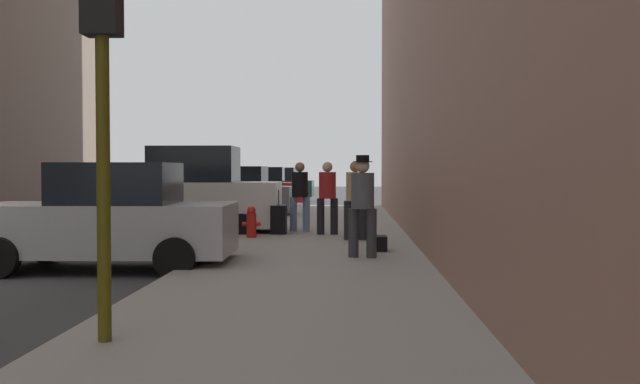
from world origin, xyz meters
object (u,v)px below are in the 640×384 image
at_px(pedestrian_in_red_jacket, 327,194).
at_px(rolling_suitcase, 279,219).
at_px(traffic_light, 102,46).
at_px(parked_silver_sedan, 108,219).
at_px(parked_dark_green_sedan, 274,185).
at_px(duffel_bag, 378,243).
at_px(parked_gray_coupe, 233,194).
at_px(pedestrian_with_beanie, 363,201).
at_px(pedestrian_in_jeans, 300,193).
at_px(parked_white_van, 189,195).
at_px(parked_red_hatchback, 258,189).
at_px(pedestrian_in_tan_coat, 355,196).
at_px(fire_hydrant, 251,222).

height_order(pedestrian_in_red_jacket, rolling_suitcase, pedestrian_in_red_jacket).
bearing_deg(traffic_light, parked_silver_sedan, 108.75).
height_order(parked_dark_green_sedan, duffel_bag, parked_dark_green_sedan).
relative_size(parked_silver_sedan, parked_gray_coupe, 1.00).
distance_m(parked_silver_sedan, pedestrian_in_red_jacket, 6.16).
xyz_separation_m(pedestrian_with_beanie, rolling_suitcase, (-1.92, 4.54, -0.65)).
relative_size(parked_dark_green_sedan, pedestrian_in_red_jacket, 2.47).
xyz_separation_m(pedestrian_in_jeans, pedestrian_in_red_jacket, (0.71, -0.87, 0.00)).
bearing_deg(parked_gray_coupe, pedestrian_in_red_jacket, -65.24).
bearing_deg(traffic_light, rolling_suitcase, 87.49).
xyz_separation_m(parked_white_van, pedestrian_with_beanie, (4.24, -5.22, 0.10)).
xyz_separation_m(traffic_light, duffel_bag, (2.70, 7.20, -2.47)).
bearing_deg(parked_dark_green_sedan, parked_red_hatchback, -90.00).
relative_size(parked_red_hatchback, pedestrian_in_tan_coat, 2.48).
bearing_deg(parked_gray_coupe, parked_dark_green_sedan, 90.00).
bearing_deg(fire_hydrant, pedestrian_in_tan_coat, -11.72).
bearing_deg(traffic_light, parked_dark_green_sedan, 93.39).
bearing_deg(parked_silver_sedan, duffel_bag, 20.83).
bearing_deg(pedestrian_with_beanie, parked_gray_coupe, 109.54).
relative_size(parked_dark_green_sedan, pedestrian_in_tan_coat, 2.47).
relative_size(parked_white_van, duffel_bag, 10.52).
bearing_deg(pedestrian_in_red_jacket, parked_silver_sedan, -124.53).
relative_size(traffic_light, pedestrian_in_red_jacket, 2.11).
bearing_deg(fire_hydrant, parked_white_van, 137.42).
height_order(parked_silver_sedan, parked_gray_coupe, same).
xyz_separation_m(parked_white_van, pedestrian_in_jeans, (2.78, 0.04, 0.07)).
distance_m(fire_hydrant, rolling_suitcase, 1.10).
bearing_deg(parked_gray_coupe, pedestrian_in_tan_coat, -65.00).
bearing_deg(pedestrian_in_red_jacket, pedestrian_in_tan_coat, -63.60).
relative_size(traffic_light, duffel_bag, 8.18).
bearing_deg(parked_dark_green_sedan, parked_white_van, -90.00).
height_order(traffic_light, pedestrian_in_jeans, traffic_light).
bearing_deg(pedestrian_in_red_jacket, parked_gray_coupe, 114.76).
distance_m(parked_red_hatchback, traffic_light, 24.92).
distance_m(pedestrian_in_red_jacket, duffel_bag, 3.60).
relative_size(parked_silver_sedan, fire_hydrant, 6.03).
xyz_separation_m(parked_red_hatchback, pedestrian_with_beanie, (4.24, -18.64, 0.29)).
height_order(parked_red_hatchback, duffel_bag, parked_red_hatchback).
bearing_deg(parked_white_van, duffel_bag, -42.45).
bearing_deg(duffel_bag, parked_red_hatchback, 104.53).
bearing_deg(parked_white_van, parked_silver_sedan, -90.00).
bearing_deg(fire_hydrant, pedestrian_in_jeans, 60.16).
relative_size(parked_gray_coupe, fire_hydrant, 6.05).
xyz_separation_m(parked_silver_sedan, rolling_suitcase, (2.32, 5.22, -0.36)).
relative_size(parked_silver_sedan, pedestrian_with_beanie, 2.39).
relative_size(parked_white_van, parked_red_hatchback, 1.09).
distance_m(parked_red_hatchback, pedestrian_with_beanie, 19.12).
distance_m(parked_dark_green_sedan, pedestrian_in_jeans, 20.04).
distance_m(parked_gray_coupe, parked_dark_green_sedan, 13.15).
bearing_deg(pedestrian_in_jeans, parked_dark_green_sedan, 97.96).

